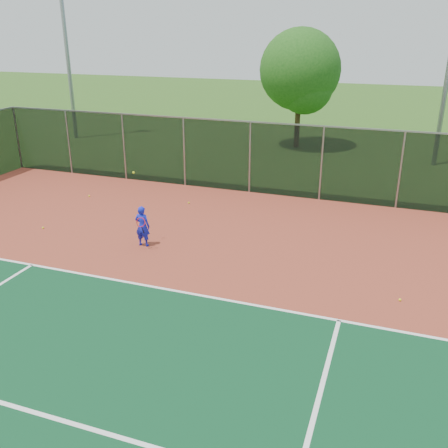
% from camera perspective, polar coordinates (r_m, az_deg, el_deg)
% --- Properties ---
extents(ground, '(120.00, 120.00, 0.00)m').
position_cam_1_polar(ground, '(10.47, -0.72, -17.43)').
color(ground, '#285117').
rests_on(ground, ground).
extents(court_apron, '(30.00, 20.00, 0.02)m').
position_cam_1_polar(court_apron, '(12.00, 2.67, -11.72)').
color(court_apron, '#993B26').
rests_on(court_apron, ground).
extents(fence_back, '(30.00, 0.06, 3.03)m').
position_cam_1_polar(fence_back, '(20.46, 11.09, 6.89)').
color(fence_back, black).
rests_on(fence_back, court_apron).
extents(tennis_player, '(0.59, 0.58, 2.43)m').
position_cam_1_polar(tennis_player, '(16.10, -9.31, -0.23)').
color(tennis_player, '#151EC5').
rests_on(tennis_player, court_apron).
extents(practice_ball_0, '(0.07, 0.07, 0.07)m').
position_cam_1_polar(practice_ball_0, '(18.59, -19.98, -0.41)').
color(practice_ball_0, yellow).
rests_on(practice_ball_0, court_apron).
extents(practice_ball_1, '(0.07, 0.07, 0.07)m').
position_cam_1_polar(practice_ball_1, '(13.76, 19.47, -8.17)').
color(practice_ball_1, yellow).
rests_on(practice_ball_1, court_apron).
extents(practice_ball_3, '(0.07, 0.07, 0.07)m').
position_cam_1_polar(practice_ball_3, '(20.06, -4.04, 2.45)').
color(practice_ball_3, yellow).
rests_on(practice_ball_3, court_apron).
extents(practice_ball_4, '(0.07, 0.07, 0.07)m').
position_cam_1_polar(practice_ball_4, '(21.57, -15.15, 3.11)').
color(practice_ball_4, yellow).
rests_on(practice_ball_4, court_apron).
extents(floodlight_nw, '(0.90, 0.40, 12.57)m').
position_cam_1_polar(floodlight_nw, '(33.30, -17.87, 21.37)').
color(floodlight_nw, gray).
rests_on(floodlight_nw, ground).
extents(tree_back_left, '(4.56, 4.56, 6.69)m').
position_cam_1_polar(tree_back_left, '(29.54, 8.84, 16.62)').
color(tree_back_left, '#332312').
rests_on(tree_back_left, ground).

